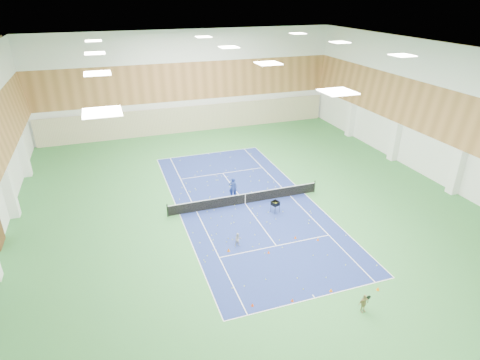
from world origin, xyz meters
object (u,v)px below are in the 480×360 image
at_px(child_apron, 364,303).
at_px(tennis_net, 245,198).
at_px(child_court, 238,240).
at_px(coach, 233,188).
at_px(ball_cart, 275,207).

bearing_deg(child_apron, tennis_net, 93.26).
relative_size(child_court, child_apron, 0.87).
bearing_deg(tennis_net, coach, 113.06).
bearing_deg(coach, tennis_net, 129.74).
relative_size(child_court, ball_cart, 1.02).
height_order(tennis_net, child_court, tennis_net).
bearing_deg(coach, child_court, 91.32).
xyz_separation_m(tennis_net, child_apron, (1.96, -13.66, 0.03)).
bearing_deg(child_court, coach, 64.81).
bearing_deg(ball_cart, child_apron, -110.15).
xyz_separation_m(tennis_net, child_court, (-2.49, -5.50, -0.05)).
relative_size(tennis_net, child_apron, 11.10).
distance_m(tennis_net, child_apron, 13.80).
bearing_deg(ball_cart, coach, 102.58).
distance_m(tennis_net, coach, 1.57).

